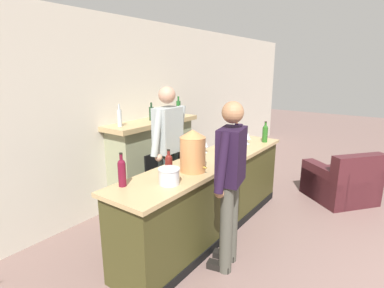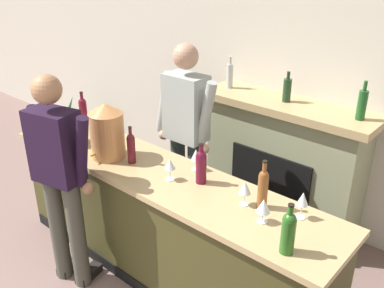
{
  "view_description": "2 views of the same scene",
  "coord_description": "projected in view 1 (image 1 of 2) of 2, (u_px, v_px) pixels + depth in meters",
  "views": [
    {
      "loc": [
        -2.86,
        0.53,
        2.04
      ],
      "look_at": [
        0.28,
        2.78,
        1.06
      ],
      "focal_mm": 28.0,
      "sensor_mm": 36.0,
      "label": 1
    },
    {
      "loc": [
        2.19,
        0.4,
        2.51
      ],
      "look_at": [
        0.03,
        2.87,
        1.0
      ],
      "focal_mm": 40.0,
      "sensor_mm": 36.0,
      "label": 2
    }
  ],
  "objects": [
    {
      "name": "wine_glass_front_right",
      "position": [
        248.0,
        136.0,
        4.35
      ],
      "size": [
        0.09,
        0.09,
        0.16
      ],
      "color": "silver",
      "rests_on": "bar_counter"
    },
    {
      "name": "fireplace_stone",
      "position": [
        153.0,
        159.0,
        4.74
      ],
      "size": [
        1.64,
        0.52,
        1.58
      ],
      "color": "gray",
      "rests_on": "ground_plane"
    },
    {
      "name": "wine_bottle_merlot_tall",
      "position": [
        265.0,
        133.0,
        4.46
      ],
      "size": [
        0.08,
        0.08,
        0.31
      ],
      "color": "#23571A",
      "rests_on": "bar_counter"
    },
    {
      "name": "wine_bottle_cabernet_heavy",
      "position": [
        200.0,
        154.0,
        3.39
      ],
      "size": [
        0.07,
        0.07,
        0.31
      ],
      "color": "#54131C",
      "rests_on": "bar_counter"
    },
    {
      "name": "bar_counter",
      "position": [
        210.0,
        195.0,
        3.77
      ],
      "size": [
        2.98,
        0.64,
        0.96
      ],
      "color": "#3A3719",
      "rests_on": "ground_plane"
    },
    {
      "name": "ice_bucket_steel",
      "position": [
        169.0,
        176.0,
        2.85
      ],
      "size": [
        0.21,
        0.21,
        0.16
      ],
      "color": "silver",
      "rests_on": "bar_counter"
    },
    {
      "name": "person_bartender",
      "position": [
        168.0,
        151.0,
        3.79
      ],
      "size": [
        0.66,
        0.31,
        1.83
      ],
      "color": "#333E3F",
      "rests_on": "ground_plane"
    },
    {
      "name": "copper_dispenser",
      "position": [
        193.0,
        151.0,
        3.17
      ],
      "size": [
        0.28,
        0.32,
        0.46
      ],
      "color": "#C6814B",
      "rests_on": "bar_counter"
    },
    {
      "name": "wall_back_panel",
      "position": [
        116.0,
        115.0,
        4.34
      ],
      "size": [
        12.0,
        0.07,
        2.75
      ],
      "color": "beige",
      "rests_on": "ground_plane"
    },
    {
      "name": "wine_glass_near_bucket",
      "position": [
        205.0,
        144.0,
        3.9
      ],
      "size": [
        0.08,
        0.08,
        0.17
      ],
      "color": "silver",
      "rests_on": "bar_counter"
    },
    {
      "name": "person_customer",
      "position": [
        230.0,
        180.0,
        2.96
      ],
      "size": [
        0.65,
        0.37,
        1.75
      ],
      "color": "#44433A",
      "rests_on": "ground_plane"
    },
    {
      "name": "wine_bottle_rose_blush",
      "position": [
        219.0,
        141.0,
        3.94
      ],
      "size": [
        0.08,
        0.08,
        0.31
      ],
      "color": "#550F24",
      "rests_on": "bar_counter"
    },
    {
      "name": "wine_bottle_burgundy_dark",
      "position": [
        122.0,
        171.0,
        2.78
      ],
      "size": [
        0.07,
        0.07,
        0.33
      ],
      "color": "maroon",
      "rests_on": "bar_counter"
    },
    {
      "name": "wine_glass_front_left",
      "position": [
        219.0,
        147.0,
        3.73
      ],
      "size": [
        0.08,
        0.08,
        0.17
      ],
      "color": "silver",
      "rests_on": "bar_counter"
    },
    {
      "name": "wine_bottle_port_short",
      "position": [
        169.0,
        165.0,
        3.03
      ],
      "size": [
        0.07,
        0.07,
        0.29
      ],
      "color": "#5E1915",
      "rests_on": "bar_counter"
    },
    {
      "name": "wine_bottle_riesling_slim",
      "position": [
        236.0,
        134.0,
        4.35
      ],
      "size": [
        0.07,
        0.07,
        0.34
      ],
      "color": "brown",
      "rests_on": "bar_counter"
    },
    {
      "name": "armchair_black",
      "position": [
        342.0,
        184.0,
        4.7
      ],
      "size": [
        1.18,
        1.18,
        0.82
      ],
      "color": "#41191E",
      "rests_on": "ground_plane"
    },
    {
      "name": "wine_glass_by_dispenser",
      "position": [
        241.0,
        132.0,
        4.58
      ],
      "size": [
        0.07,
        0.07,
        0.18
      ],
      "color": "silver",
      "rests_on": "bar_counter"
    },
    {
      "name": "wine_glass_mid_counter",
      "position": [
        236.0,
        137.0,
        4.24
      ],
      "size": [
        0.08,
        0.08,
        0.18
      ],
      "color": "silver",
      "rests_on": "bar_counter"
    }
  ]
}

